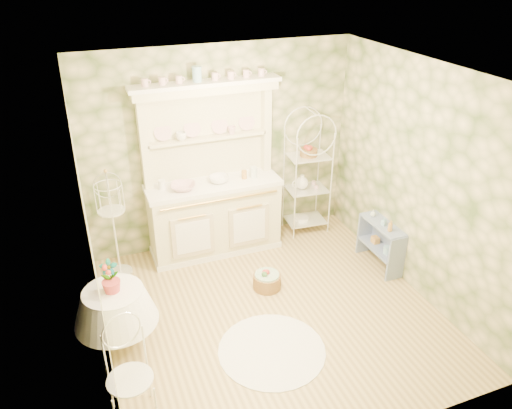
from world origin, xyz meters
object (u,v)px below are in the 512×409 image
object	(u,v)px
kitchen_dresser	(213,173)
side_shelf	(381,244)
round_table	(117,319)
floor_basket	(267,279)
birdcage_stand	(113,224)
cafe_chair	(130,382)
bakers_rack	(308,168)

from	to	relation	value
kitchen_dresser	side_shelf	size ratio (longest dim) A/B	3.18
round_table	floor_basket	size ratio (longest dim) A/B	1.97
round_table	floor_basket	xyz separation A→B (m)	(1.81, 0.38, -0.24)
kitchen_dresser	floor_basket	xyz separation A→B (m)	(0.33, -1.07, -1.03)
birdcage_stand	cafe_chair	bearing A→B (deg)	-94.29
side_shelf	round_table	world-z (taller)	round_table
bakers_rack	birdcage_stand	distance (m)	2.72
kitchen_dresser	side_shelf	distance (m)	2.35
kitchen_dresser	bakers_rack	bearing A→B (deg)	2.42
kitchen_dresser	floor_basket	world-z (taller)	kitchen_dresser
birdcage_stand	round_table	bearing A→B (deg)	-97.30
bakers_rack	floor_basket	size ratio (longest dim) A/B	5.30
round_table	birdcage_stand	bearing A→B (deg)	82.70
bakers_rack	cafe_chair	xyz separation A→B (m)	(-2.87, -2.45, -0.55)
birdcage_stand	floor_basket	bearing A→B (deg)	-30.04
floor_basket	bakers_rack	bearing A→B (deg)	46.57
kitchen_dresser	bakers_rack	distance (m)	1.40
side_shelf	birdcage_stand	size ratio (longest dim) A/B	0.49
round_table	birdcage_stand	xyz separation A→B (m)	(0.17, 1.33, 0.37)
birdcage_stand	kitchen_dresser	bearing A→B (deg)	5.30
bakers_rack	cafe_chair	world-z (taller)	bakers_rack
side_shelf	cafe_chair	xyz separation A→B (m)	(-3.36, -1.26, 0.11)
bakers_rack	side_shelf	size ratio (longest dim) A/B	2.69
kitchen_dresser	birdcage_stand	bearing A→B (deg)	-174.70
side_shelf	floor_basket	size ratio (longest dim) A/B	1.97
cafe_chair	birdcage_stand	xyz separation A→B (m)	(0.17, 2.27, 0.31)
birdcage_stand	bakers_rack	bearing A→B (deg)	3.82
cafe_chair	birdcage_stand	distance (m)	2.30
kitchen_dresser	round_table	xyz separation A→B (m)	(-1.48, -1.45, -0.78)
kitchen_dresser	birdcage_stand	distance (m)	1.38
side_shelf	round_table	distance (m)	3.38
bakers_rack	birdcage_stand	bearing A→B (deg)	-171.21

